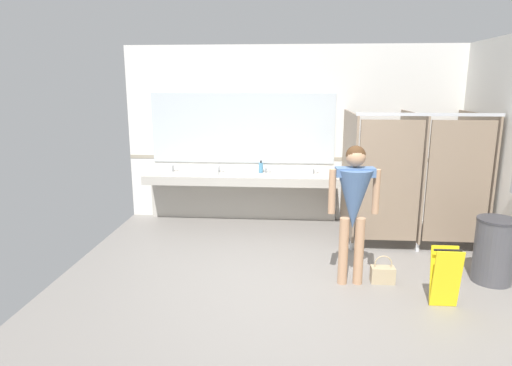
# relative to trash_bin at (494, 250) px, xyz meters

# --- Properties ---
(ground_plane) EXTENTS (5.81, 5.97, 0.10)m
(ground_plane) POSITION_rel_trash_bin_xyz_m (-2.24, -0.35, -0.44)
(ground_plane) COLOR gray
(wall_back) EXTENTS (5.81, 0.12, 2.90)m
(wall_back) POSITION_rel_trash_bin_xyz_m (-2.24, 2.39, 1.06)
(wall_back) COLOR silver
(wall_back) RESTS_ON ground_plane
(wall_back_tile_band) EXTENTS (5.81, 0.01, 0.06)m
(wall_back_tile_band) POSITION_rel_trash_bin_xyz_m (-2.24, 2.33, 0.66)
(wall_back_tile_band) COLOR #9E937F
(wall_back_tile_band) RESTS_ON wall_back
(vanity_counter) EXTENTS (3.17, 0.57, 0.93)m
(vanity_counter) POSITION_rel_trash_bin_xyz_m (-3.19, 2.11, 0.22)
(vanity_counter) COLOR #B2ADA3
(vanity_counter) RESTS_ON ground_plane
(mirror_panel) EXTENTS (3.07, 0.02, 1.16)m
(mirror_panel) POSITION_rel_trash_bin_xyz_m (-3.19, 2.32, 1.17)
(mirror_panel) COLOR silver
(mirror_panel) RESTS_ON wall_back
(bathroom_stalls) EXTENTS (1.87, 1.47, 1.91)m
(bathroom_stalls) POSITION_rel_trash_bin_xyz_m (-0.60, 1.39, 0.62)
(bathroom_stalls) COLOR #84705B
(bathroom_stalls) RESTS_ON ground_plane
(trash_bin) EXTENTS (0.45, 0.45, 0.77)m
(trash_bin) POSITION_rel_trash_bin_xyz_m (0.00, 0.00, 0.00)
(trash_bin) COLOR #47474C
(trash_bin) RESTS_ON ground_plane
(person_standing) EXTENTS (0.57, 0.43, 1.62)m
(person_standing) POSITION_rel_trash_bin_xyz_m (-1.67, -0.18, 0.64)
(person_standing) COLOR tan
(person_standing) RESTS_ON ground_plane
(handbag) EXTENTS (0.27, 0.15, 0.34)m
(handbag) POSITION_rel_trash_bin_xyz_m (-1.28, -0.13, -0.28)
(handbag) COLOR tan
(handbag) RESTS_ON ground_plane
(soap_dispenser) EXTENTS (0.07, 0.07, 0.20)m
(soap_dispenser) POSITION_rel_trash_bin_xyz_m (-2.87, 2.20, 0.52)
(soap_dispenser) COLOR teal
(soap_dispenser) RESTS_ON vanity_counter
(paper_cup) EXTENTS (0.07, 0.07, 0.08)m
(paper_cup) POSITION_rel_trash_bin_xyz_m (-3.58, 1.94, 0.48)
(paper_cup) COLOR white
(paper_cup) RESTS_ON vanity_counter
(wet_floor_sign) EXTENTS (0.28, 0.19, 0.64)m
(wet_floor_sign) POSITION_rel_trash_bin_xyz_m (-0.76, -0.65, -0.06)
(wet_floor_sign) COLOR yellow
(wet_floor_sign) RESTS_ON ground_plane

